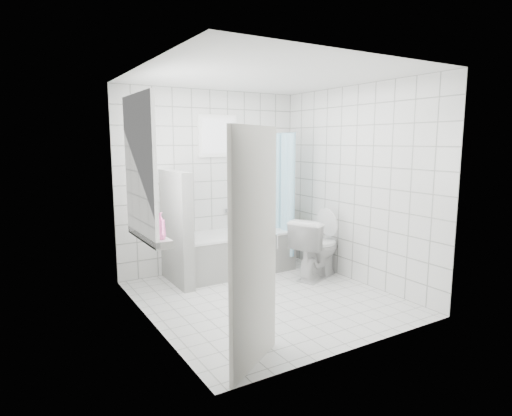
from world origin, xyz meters
TOP-DOWN VIEW (x-y plane):
  - ground at (0.00, 0.00)m, footprint 3.00×3.00m
  - ceiling at (0.00, 0.00)m, footprint 3.00×3.00m
  - wall_back at (0.00, 1.50)m, footprint 2.80×0.02m
  - wall_front at (0.00, -1.50)m, footprint 2.80×0.02m
  - wall_left at (-1.40, 0.00)m, footprint 0.02×3.00m
  - wall_right at (1.40, 0.00)m, footprint 0.02×3.00m
  - window_left at (-1.35, 0.30)m, footprint 0.01×0.90m
  - window_back at (0.10, 1.46)m, footprint 0.50×0.01m
  - window_sill at (-1.31, 0.30)m, footprint 0.18×1.02m
  - door at (-0.92, -1.26)m, footprint 0.69×0.47m
  - bathtub at (0.18, 1.12)m, footprint 1.66×0.77m
  - partition_wall at (-0.71, 1.07)m, footprint 0.15×0.85m
  - tiled_ledge at (1.19, 1.38)m, footprint 0.40×0.24m
  - toilet at (1.03, 0.32)m, footprint 0.94×0.75m
  - curtain_rod at (0.95, 1.10)m, footprint 0.02×0.80m
  - shower_curtain at (0.95, 0.97)m, footprint 0.14×0.48m
  - tub_faucet at (0.28, 1.46)m, footprint 0.18×0.06m
  - sill_bottles at (-1.30, 0.27)m, footprint 0.14×0.76m
  - ledge_bottles at (1.20, 1.34)m, footprint 0.19×0.19m

SIDE VIEW (x-z plane):
  - ground at x=0.00m, z-range 0.00..0.00m
  - tiled_ledge at x=1.19m, z-range 0.00..0.55m
  - bathtub at x=0.18m, z-range 0.00..0.58m
  - toilet at x=1.03m, z-range 0.00..0.84m
  - ledge_bottles at x=1.20m, z-range 0.54..0.82m
  - partition_wall at x=-0.71m, z-range 0.00..1.50m
  - tub_faucet at x=0.28m, z-range 0.82..0.88m
  - window_sill at x=-1.31m, z-range 0.82..0.90m
  - door at x=-0.92m, z-range 0.00..2.00m
  - sill_bottles at x=-1.30m, z-range 0.87..1.19m
  - shower_curtain at x=0.95m, z-range 0.21..1.99m
  - wall_back at x=0.00m, z-range 0.00..2.60m
  - wall_front at x=0.00m, z-range 0.00..2.60m
  - wall_left at x=-1.40m, z-range 0.00..2.60m
  - wall_right at x=1.40m, z-range 0.00..2.60m
  - window_left at x=-1.35m, z-range 0.90..2.30m
  - window_back at x=0.10m, z-range 1.70..2.20m
  - curtain_rod at x=0.95m, z-range 1.99..2.01m
  - ceiling at x=0.00m, z-range 2.60..2.60m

